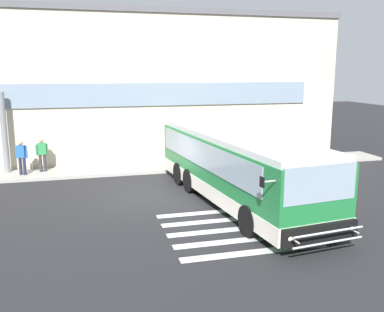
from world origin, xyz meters
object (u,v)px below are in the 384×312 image
(passenger_by_doorway, at_px, (42,153))
(safety_bollard_yellow, at_px, (215,163))
(bus_main_foreground, at_px, (236,169))
(passenger_near_column, at_px, (22,155))
(entry_support_column, at_px, (4,133))

(passenger_by_doorway, distance_m, safety_bollard_yellow, 8.58)
(safety_bollard_yellow, bearing_deg, bus_main_foreground, -98.74)
(passenger_near_column, relative_size, passenger_by_doorway, 1.00)
(passenger_near_column, distance_m, passenger_by_doorway, 0.98)
(passenger_by_doorway, bearing_deg, entry_support_column, 170.97)
(passenger_near_column, relative_size, safety_bollard_yellow, 1.86)
(bus_main_foreground, xyz_separation_m, passenger_near_column, (-8.51, 6.15, -0.22))
(bus_main_foreground, height_order, safety_bollard_yellow, bus_main_foreground)
(bus_main_foreground, height_order, passenger_by_doorway, bus_main_foreground)
(passenger_near_column, distance_m, safety_bollard_yellow, 9.37)
(safety_bollard_yellow, bearing_deg, entry_support_column, 169.89)
(bus_main_foreground, bearing_deg, entry_support_column, 143.61)
(entry_support_column, xyz_separation_m, passenger_near_column, (0.81, -0.72, -0.99))
(entry_support_column, height_order, passenger_near_column, entry_support_column)
(entry_support_column, relative_size, passenger_by_doorway, 2.33)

